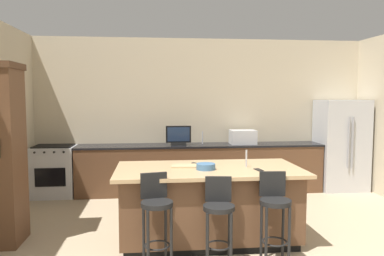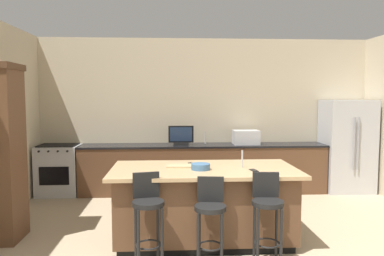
{
  "view_description": "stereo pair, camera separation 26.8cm",
  "coord_description": "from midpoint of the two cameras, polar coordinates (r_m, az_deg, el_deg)",
  "views": [
    {
      "loc": [
        -0.97,
        -2.62,
        1.84
      ],
      "look_at": [
        -0.35,
        3.27,
        1.33
      ],
      "focal_mm": 34.98,
      "sensor_mm": 36.0,
      "label": 1
    },
    {
      "loc": [
        -0.7,
        -2.64,
        1.84
      ],
      "look_at": [
        -0.35,
        3.27,
        1.33
      ],
      "focal_mm": 34.98,
      "sensor_mm": 36.0,
      "label": 2
    }
  ],
  "objects": [
    {
      "name": "wall_back",
      "position": [
        7.44,
        0.5,
        2.11
      ],
      "size": [
        6.93,
        0.12,
        2.96
      ],
      "primitive_type": "cube",
      "color": "beige",
      "rests_on": "ground_plane"
    },
    {
      "name": "counter_back",
      "position": [
        7.17,
        0.25,
        -6.18
      ],
      "size": [
        4.64,
        0.62,
        0.92
      ],
      "color": "brown",
      "rests_on": "ground_plane"
    },
    {
      "name": "kitchen_island",
      "position": [
        4.83,
        0.9,
        -11.44
      ],
      "size": [
        2.32,
        1.17,
        0.94
      ],
      "color": "black",
      "rests_on": "ground_plane"
    },
    {
      "name": "refrigerator",
      "position": [
        7.86,
        20.86,
        -2.42
      ],
      "size": [
        0.9,
        0.73,
        1.76
      ],
      "color": "#B7BABF",
      "rests_on": "ground_plane"
    },
    {
      "name": "range_oven",
      "position": [
        7.39,
        -21.21,
        -6.13
      ],
      "size": [
        0.75,
        0.63,
        0.94
      ],
      "color": "#B7BABF",
      "rests_on": "ground_plane"
    },
    {
      "name": "microwave",
      "position": [
        7.22,
        6.69,
        -1.38
      ],
      "size": [
        0.48,
        0.36,
        0.27
      ],
      "primitive_type": "cube",
      "color": "#B7BABF",
      "rests_on": "counter_back"
    },
    {
      "name": "tv_monitor",
      "position": [
        7.0,
        -3.18,
        -1.27
      ],
      "size": [
        0.47,
        0.16,
        0.36
      ],
      "color": "black",
      "rests_on": "counter_back"
    },
    {
      "name": "sink_faucet_back",
      "position": [
        7.19,
        0.53,
        -1.47
      ],
      "size": [
        0.02,
        0.02,
        0.24
      ],
      "primitive_type": "cylinder",
      "color": "#B2B2B7",
      "rests_on": "counter_back"
    },
    {
      "name": "sink_faucet_island",
      "position": [
        4.79,
        6.7,
        -4.63
      ],
      "size": [
        0.02,
        0.02,
        0.22
      ],
      "primitive_type": "cylinder",
      "color": "#B2B2B7",
      "rests_on": "kitchen_island"
    },
    {
      "name": "bar_stool_left",
      "position": [
        4.1,
        -7.38,
        -12.56
      ],
      "size": [
        0.35,
        0.36,
        1.01
      ],
      "rotation": [
        0.0,
        0.0,
        0.21
      ],
      "color": "black",
      "rests_on": "ground_plane"
    },
    {
      "name": "bar_stool_center",
      "position": [
        4.13,
        2.19,
        -12.97
      ],
      "size": [
        0.34,
        0.35,
        0.96
      ],
      "rotation": [
        0.0,
        0.0,
        -0.13
      ],
      "color": "black",
      "rests_on": "ground_plane"
    },
    {
      "name": "bar_stool_right",
      "position": [
        4.25,
        10.67,
        -12.1
      ],
      "size": [
        0.34,
        0.35,
        1.0
      ],
      "rotation": [
        0.0,
        0.0,
        -0.08
      ],
      "color": "black",
      "rests_on": "ground_plane"
    },
    {
      "name": "fruit_bowl",
      "position": [
        4.6,
        0.44,
        -5.91
      ],
      "size": [
        0.23,
        0.23,
        0.07
      ],
      "primitive_type": "cylinder",
      "color": "#3F668C",
      "rests_on": "kitchen_island"
    },
    {
      "name": "cell_phone",
      "position": [
        4.63,
        8.48,
        -6.31
      ],
      "size": [
        0.09,
        0.16,
        0.01
      ],
      "primitive_type": "cube",
      "rotation": [
        0.0,
        0.0,
        0.17
      ],
      "color": "black",
      "rests_on": "kitchen_island"
    },
    {
      "name": "tv_remote",
      "position": [
        4.93,
        -0.75,
        -5.51
      ],
      "size": [
        0.15,
        0.15,
        0.02
      ],
      "primitive_type": "cube",
      "rotation": [
        0.0,
        0.0,
        0.75
      ],
      "color": "black",
      "rests_on": "kitchen_island"
    },
    {
      "name": "cutting_board",
      "position": [
        4.81,
        -2.46,
        -5.78
      ],
      "size": [
        0.4,
        0.27,
        0.02
      ],
      "primitive_type": "cube",
      "rotation": [
        0.0,
        0.0,
        -0.07
      ],
      "color": "tan",
      "rests_on": "kitchen_island"
    }
  ]
}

